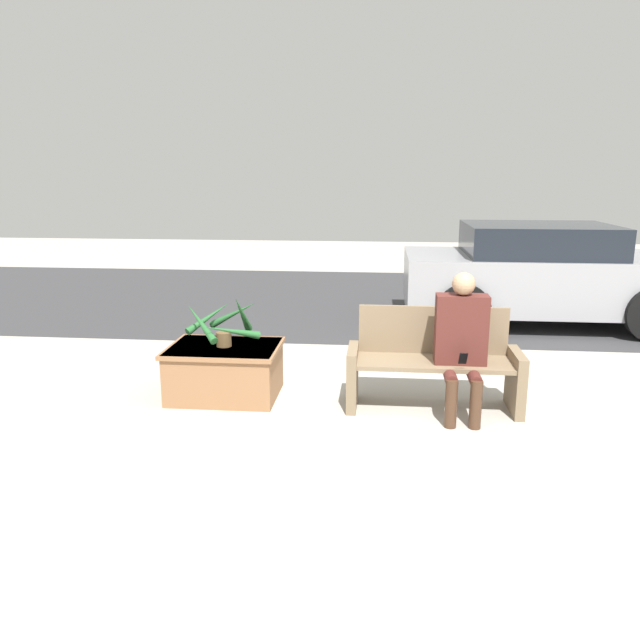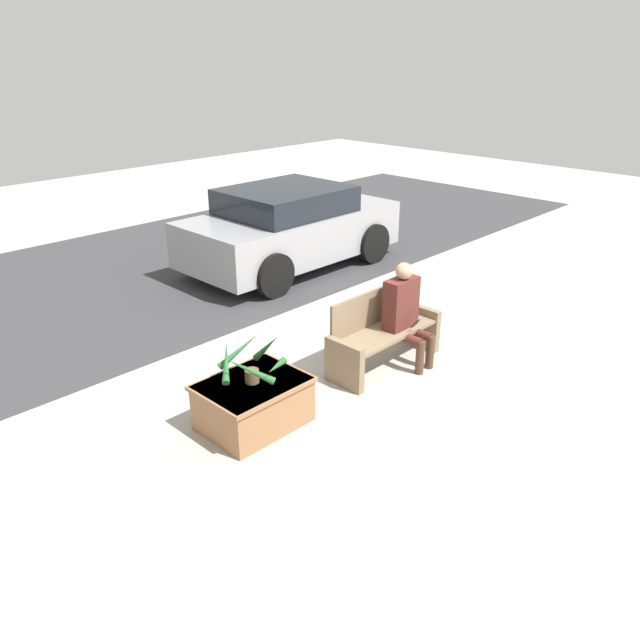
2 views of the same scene
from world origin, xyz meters
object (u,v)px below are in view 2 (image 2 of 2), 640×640
person_seated (405,309)px  potted_plant (252,362)px  planter_box (253,402)px  bench (382,333)px  parked_car (290,227)px

person_seated → potted_plant: 2.22m
planter_box → bench: bearing=-2.0°
planter_box → parked_car: parked_car is taller
bench → potted_plant: (-1.98, 0.07, 0.32)m
planter_box → person_seated: bearing=-6.1°
planter_box → parked_car: bearing=42.5°
planter_box → potted_plant: 0.47m
parked_car → person_seated: bearing=-112.9°
potted_plant → planter_box: bearing=144.9°
bench → planter_box: bearing=178.0°
potted_plant → parked_car: bearing=42.5°
bench → parked_car: parked_car is taller
planter_box → parked_car: 5.13m
bench → planter_box: size_ratio=1.48×
person_seated → planter_box: person_seated is taller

